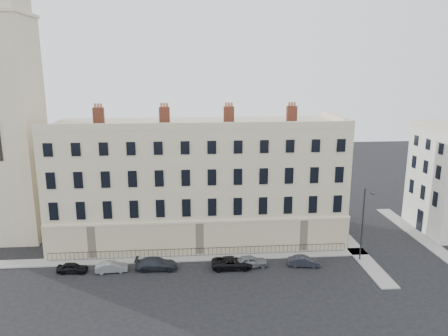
{
  "coord_description": "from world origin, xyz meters",
  "views": [
    {
      "loc": [
        -7.15,
        -42.42,
        22.14
      ],
      "look_at": [
        -2.77,
        10.0,
        9.6
      ],
      "focal_mm": 35.0,
      "sensor_mm": 36.0,
      "label": 1
    }
  ],
  "objects": [
    {
      "name": "car_b",
      "position": [
        -15.75,
        2.25,
        0.57
      ],
      "size": [
        3.55,
        1.52,
        1.14
      ],
      "primitive_type": "imported",
      "rotation": [
        0.0,
        0.0,
        1.67
      ],
      "color": "gray",
      "rests_on": "ground"
    },
    {
      "name": "car_c",
      "position": [
        -10.9,
        2.46,
        0.67
      ],
      "size": [
        4.7,
        2.06,
        1.34
      ],
      "primitive_type": "imported",
      "rotation": [
        0.0,
        0.0,
        1.53
      ],
      "color": "#23272E",
      "rests_on": "ground"
    },
    {
      "name": "pavement_adjacent",
      "position": [
        23.0,
        10.0,
        0.06
      ],
      "size": [
        2.0,
        20.0,
        0.12
      ],
      "primitive_type": "cube",
      "color": "gray",
      "rests_on": "ground"
    },
    {
      "name": "car_d",
      "position": [
        -2.51,
        2.04,
        0.64
      ],
      "size": [
        4.67,
        2.2,
        1.29
      ],
      "primitive_type": "imported",
      "rotation": [
        0.0,
        0.0,
        1.56
      ],
      "color": "black",
      "rests_on": "ground"
    },
    {
      "name": "railings",
      "position": [
        -6.0,
        5.4,
        0.55
      ],
      "size": [
        35.0,
        0.04,
        0.96
      ],
      "color": "black",
      "rests_on": "ground"
    },
    {
      "name": "car_f",
      "position": [
        5.58,
        1.89,
        0.58
      ],
      "size": [
        3.65,
        1.73,
        1.16
      ],
      "primitive_type": "imported",
      "rotation": [
        0.0,
        0.0,
        1.42
      ],
      "color": "#22252E",
      "rests_on": "ground"
    },
    {
      "name": "car_e",
      "position": [
        -0.49,
        2.18,
        0.66
      ],
      "size": [
        4.06,
        2.03,
        1.33
      ],
      "primitive_type": "imported",
      "rotation": [
        0.0,
        0.0,
        1.69
      ],
      "color": "slate",
      "rests_on": "ground"
    },
    {
      "name": "pavement_east_return",
      "position": [
        13.0,
        8.0,
        0.06
      ],
      "size": [
        2.0,
        24.0,
        0.12
      ],
      "primitive_type": "cube",
      "color": "gray",
      "rests_on": "ground"
    },
    {
      "name": "pavement_terrace",
      "position": [
        -10.0,
        5.0,
        0.06
      ],
      "size": [
        48.0,
        2.0,
        0.12
      ],
      "primitive_type": "cube",
      "color": "gray",
      "rests_on": "ground"
    },
    {
      "name": "terrace",
      "position": [
        -5.97,
        11.97,
        7.5
      ],
      "size": [
        36.22,
        12.22,
        17.0
      ],
      "color": "beige",
      "rests_on": "ground"
    },
    {
      "name": "ground",
      "position": [
        0.0,
        0.0,
        0.0
      ],
      "size": [
        160.0,
        160.0,
        0.0
      ],
      "primitive_type": "plane",
      "color": "black",
      "rests_on": "ground"
    },
    {
      "name": "car_a",
      "position": [
        -19.98,
        2.45,
        0.56
      ],
      "size": [
        3.35,
        1.53,
        1.11
      ],
      "primitive_type": "imported",
      "rotation": [
        0.0,
        0.0,
        1.5
      ],
      "color": "black",
      "rests_on": "ground"
    },
    {
      "name": "church_tower",
      "position": [
        -30.0,
        14.0,
        18.66
      ],
      "size": [
        8.0,
        8.13,
        44.0
      ],
      "color": "beige",
      "rests_on": "ground"
    },
    {
      "name": "streetlamp",
      "position": [
        12.45,
        2.72,
        4.81
      ],
      "size": [
        0.48,
        1.87,
        8.69
      ],
      "rotation": [
        0.0,
        0.0,
        -0.17
      ],
      "color": "#2A2A2E",
      "rests_on": "ground"
    }
  ]
}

